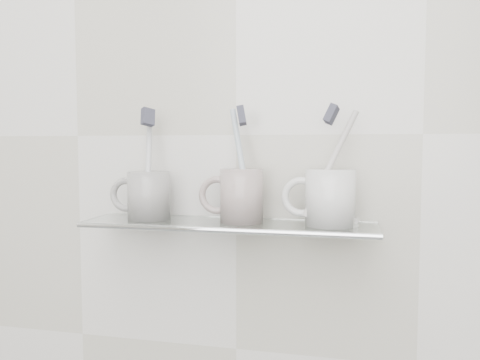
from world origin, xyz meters
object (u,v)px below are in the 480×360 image
(mug_left, at_px, (149,195))
(mug_right, at_px, (330,198))
(shelf_glass, at_px, (228,224))
(mug_center, at_px, (242,196))

(mug_left, distance_m, mug_right, 0.32)
(shelf_glass, bearing_deg, mug_center, 12.34)
(shelf_glass, height_order, mug_left, mug_left)
(mug_left, bearing_deg, mug_right, 16.62)
(mug_center, height_order, mug_right, same)
(mug_center, bearing_deg, shelf_glass, -176.26)
(shelf_glass, distance_m, mug_right, 0.18)
(mug_left, relative_size, mug_right, 0.92)
(shelf_glass, height_order, mug_right, mug_right)
(mug_right, bearing_deg, shelf_glass, 173.41)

